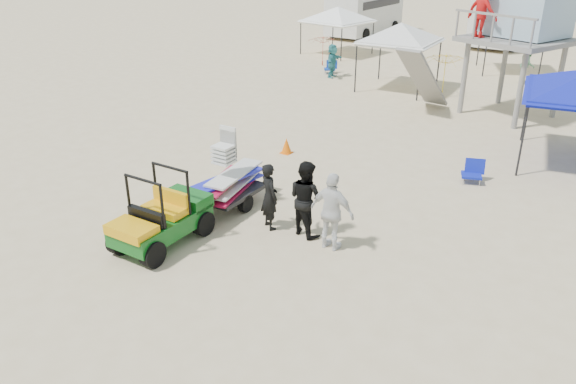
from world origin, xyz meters
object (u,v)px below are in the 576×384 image
Objects in this scene: utility_cart at (159,212)px; man_left at (269,196)px; surf_trailer at (228,179)px; lifeguard_tower at (521,8)px.

utility_cart is 2.54m from man_left.
surf_trailer is 1.36× the size of man_left.
lifeguard_tower is at bearing 77.18° from utility_cart.
lifeguard_tower is at bearing 74.90° from surf_trailer.
utility_cart is 0.44× the size of lifeguard_tower.
surf_trailer is 13.29m from lifeguard_tower.
surf_trailer is 1.55m from man_left.
surf_trailer reaches higher than utility_cart.
man_left is 0.31× the size of lifeguard_tower.
surf_trailer is 0.42× the size of lifeguard_tower.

